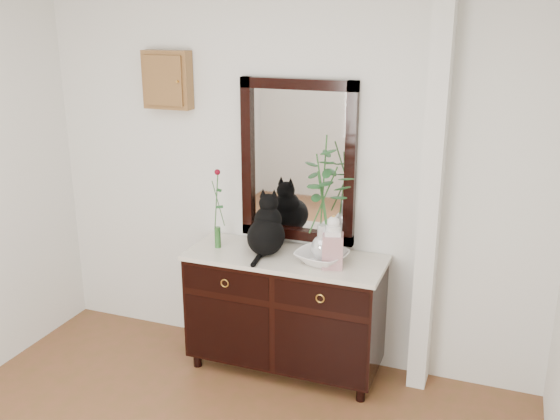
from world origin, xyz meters
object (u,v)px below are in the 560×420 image
at_px(cat, 266,225).
at_px(lotus_bowl, 322,257).
at_px(ginger_jar, 333,241).
at_px(sideboard, 285,307).

relative_size(cat, lotus_bowl, 1.24).
relative_size(lotus_bowl, ginger_jar, 0.93).
xyz_separation_m(sideboard, cat, (-0.14, 0.00, 0.58)).
height_order(lotus_bowl, ginger_jar, ginger_jar).
relative_size(sideboard, cat, 3.29).
distance_m(sideboard, ginger_jar, 0.65).
bearing_deg(ginger_jar, cat, 171.05).
height_order(sideboard, cat, cat).
distance_m(sideboard, cat, 0.59).
bearing_deg(cat, lotus_bowl, -12.20).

